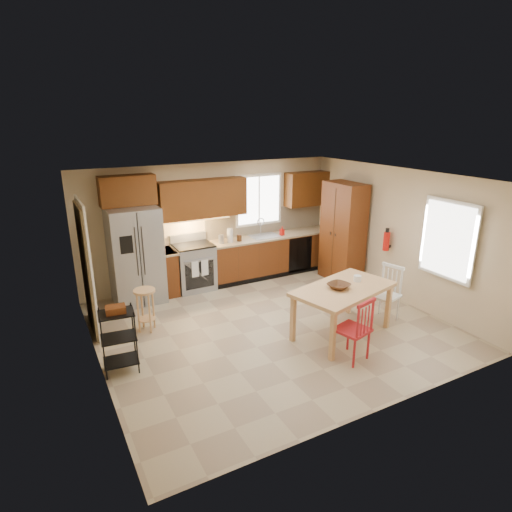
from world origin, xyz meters
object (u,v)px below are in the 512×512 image
object	(u,v)px
dining_table	(342,311)
table_bowl	(339,289)
pantry	(343,233)
table_jar	(357,280)
chair_white	(384,294)
soap_bottle	(282,231)
bar_stool	(146,310)
chair_red	(352,328)
fire_extinguisher	(386,241)
utility_cart	(119,341)
range_stove	(194,267)
refrigerator	(136,256)

from	to	relation	value
dining_table	table_bowl	distance (m)	0.43
pantry	table_jar	bearing A→B (deg)	-122.75
dining_table	pantry	bearing A→B (deg)	36.92
pantry	chair_white	distance (m)	2.08
soap_bottle	chair_white	bearing A→B (deg)	-83.05
soap_bottle	table_bowl	bearing A→B (deg)	-103.94
soap_bottle	pantry	bearing A→B (deg)	-43.45
soap_bottle	dining_table	bearing A→B (deg)	-101.97
dining_table	table_bowl	size ratio (longest dim) A/B	4.94
soap_bottle	pantry	world-z (taller)	pantry
chair_white	bar_stool	xyz separation A→B (m)	(-3.70, 1.57, -0.12)
table_bowl	table_jar	bearing A→B (deg)	12.53
chair_red	dining_table	bearing A→B (deg)	47.05
table_jar	dining_table	bearing A→B (deg)	-164.05
fire_extinguisher	utility_cart	bearing A→B (deg)	-176.63
range_stove	bar_stool	bearing A→B (deg)	-135.14
chair_red	utility_cart	world-z (taller)	chair_red
fire_extinguisher	chair_white	world-z (taller)	fire_extinguisher
range_stove	chair_red	distance (m)	3.75
refrigerator	table_jar	world-z (taller)	refrigerator
soap_bottle	chair_red	xyz separation A→B (m)	(-0.96, -3.51, -0.51)
utility_cart	table_jar	bearing A→B (deg)	-1.77
chair_red	table_bowl	distance (m)	0.77
range_stove	bar_stool	size ratio (longest dim) A/B	1.27
dining_table	table_jar	size ratio (longest dim) A/B	11.07
refrigerator	chair_red	xyz separation A→B (m)	(2.22, -3.54, -0.42)
chair_red	table_bowl	bearing A→B (deg)	54.56
chair_red	range_stove	bearing A→B (deg)	91.96
fire_extinguisher	bar_stool	world-z (taller)	fire_extinguisher
dining_table	refrigerator	bearing A→B (deg)	117.05
table_jar	utility_cart	bearing A→B (deg)	172.27
table_bowl	utility_cart	bearing A→B (deg)	169.43
utility_cart	table_bowl	bearing A→B (deg)	-4.61
range_stove	utility_cart	size ratio (longest dim) A/B	0.99
pantry	table_jar	distance (m)	2.22
range_stove	chair_white	bearing A→B (deg)	-50.68
range_stove	table_bowl	xyz separation A→B (m)	(1.32, -2.95, 0.36)
range_stove	chair_red	xyz separation A→B (m)	(1.07, -3.60, 0.03)
pantry	fire_extinguisher	size ratio (longest dim) A/B	5.83
pantry	chair_red	size ratio (longest dim) A/B	2.16
fire_extinguisher	dining_table	distance (m)	2.10
utility_cart	bar_stool	bearing A→B (deg)	64.50
chair_white	range_stove	bearing A→B (deg)	24.67
chair_white	bar_stool	size ratio (longest dim) A/B	1.34
table_bowl	bar_stool	world-z (taller)	table_bowl
pantry	chair_white	world-z (taller)	pantry
fire_extinguisher	table_jar	distance (m)	1.63
table_bowl	utility_cart	world-z (taller)	utility_cart
dining_table	bar_stool	world-z (taller)	dining_table
range_stove	table_jar	distance (m)	3.38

